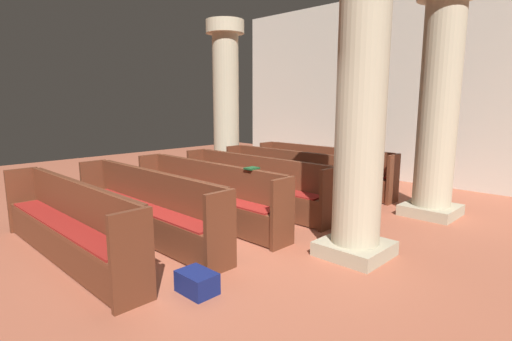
% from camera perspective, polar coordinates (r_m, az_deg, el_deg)
% --- Properties ---
extents(ground_plane, '(19.20, 19.20, 0.00)m').
position_cam_1_polar(ground_plane, '(5.66, -7.36, -10.01)').
color(ground_plane, '#AD5B42').
extents(back_wall, '(10.00, 0.16, 4.50)m').
position_cam_1_polar(back_wall, '(10.27, 20.50, 11.15)').
color(back_wall, beige).
rests_on(back_wall, ground).
extents(pew_row_0, '(3.34, 0.47, 0.95)m').
position_cam_1_polar(pew_row_0, '(8.72, 9.60, 0.37)').
color(pew_row_0, brown).
rests_on(pew_row_0, ground).
extents(pew_row_1, '(3.34, 0.46, 0.95)m').
position_cam_1_polar(pew_row_1, '(7.87, 5.12, -0.56)').
color(pew_row_1, brown).
rests_on(pew_row_1, ground).
extents(pew_row_2, '(3.34, 0.47, 0.95)m').
position_cam_1_polar(pew_row_2, '(7.08, -0.41, -1.70)').
color(pew_row_2, brown).
rests_on(pew_row_2, ground).
extents(pew_row_3, '(3.34, 0.46, 0.95)m').
position_cam_1_polar(pew_row_3, '(6.38, -7.25, -3.09)').
color(pew_row_3, brown).
rests_on(pew_row_3, ground).
extents(pew_row_4, '(3.34, 0.46, 0.95)m').
position_cam_1_polar(pew_row_4, '(5.79, -15.66, -4.73)').
color(pew_row_4, brown).
rests_on(pew_row_4, ground).
extents(pew_row_5, '(3.34, 0.47, 0.95)m').
position_cam_1_polar(pew_row_5, '(5.36, -25.74, -6.56)').
color(pew_row_5, brown).
rests_on(pew_row_5, ground).
extents(pillar_aisle_side, '(0.91, 0.91, 3.82)m').
position_cam_1_polar(pillar_aisle_side, '(7.20, 25.10, 9.49)').
color(pillar_aisle_side, tan).
rests_on(pillar_aisle_side, ground).
extents(pillar_far_side, '(0.91, 0.91, 3.82)m').
position_cam_1_polar(pillar_far_side, '(9.73, -4.39, 10.26)').
color(pillar_far_side, tan).
rests_on(pillar_far_side, ground).
extents(pillar_aisle_rear, '(0.86, 0.86, 3.82)m').
position_cam_1_polar(pillar_aisle_rear, '(4.90, 15.08, 10.29)').
color(pillar_aisle_rear, tan).
rests_on(pillar_aisle_rear, ground).
extents(lectern, '(0.48, 0.45, 1.08)m').
position_cam_1_polar(lectern, '(9.36, 14.87, 0.56)').
color(lectern, '#411E13').
rests_on(lectern, ground).
extents(hymn_book, '(0.15, 0.19, 0.03)m').
position_cam_1_polar(hymn_book, '(5.78, -0.62, 0.33)').
color(hymn_book, '#194723').
rests_on(hymn_book, pew_row_3).
extents(kneeler_box_navy, '(0.41, 0.29, 0.22)m').
position_cam_1_polar(kneeler_box_navy, '(4.20, -8.57, -15.77)').
color(kneeler_box_navy, navy).
rests_on(kneeler_box_navy, ground).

